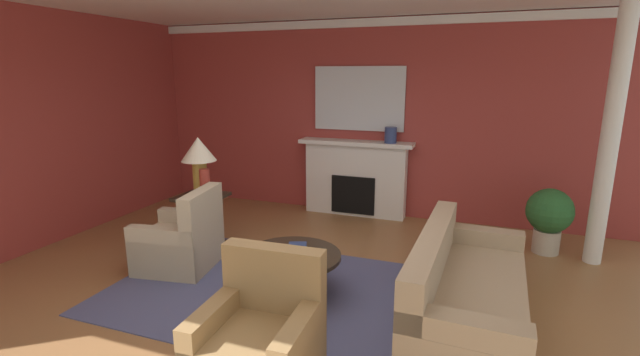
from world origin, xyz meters
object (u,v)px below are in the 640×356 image
(mantel_mirror, at_px, (359,99))
(table_lamp, at_px, (199,155))
(potted_plant, at_px, (549,215))
(fireplace, at_px, (355,180))
(coffee_table, at_px, (292,265))
(sofa, at_px, (464,295))
(vase_mantel_right, at_px, (391,135))
(armchair_near_window, at_px, (182,243))
(vase_on_side_table, at_px, (205,184))
(armchair_facing_fireplace, at_px, (260,343))
(side_table, at_px, (203,217))

(mantel_mirror, relative_size, table_lamp, 1.91)
(mantel_mirror, distance_m, potted_plant, 3.13)
(fireplace, xyz_separation_m, coffee_table, (0.13, -2.83, -0.23))
(coffee_table, bearing_deg, sofa, 0.30)
(fireplace, xyz_separation_m, vase_mantel_right, (0.55, -0.05, 0.75))
(armchair_near_window, bearing_deg, vase_mantel_right, 53.91)
(coffee_table, xyz_separation_m, vase_mantel_right, (0.42, 2.78, 0.98))
(mantel_mirror, height_order, vase_mantel_right, mantel_mirror)
(armchair_near_window, height_order, vase_on_side_table, vase_on_side_table)
(fireplace, height_order, coffee_table, fireplace)
(potted_plant, bearing_deg, table_lamp, -162.47)
(coffee_table, xyz_separation_m, potted_plant, (2.58, 2.14, 0.16))
(armchair_near_window, xyz_separation_m, armchair_facing_fireplace, (1.77, -1.44, 0.00))
(table_lamp, height_order, potted_plant, table_lamp)
(armchair_near_window, relative_size, potted_plant, 1.14)
(fireplace, bearing_deg, armchair_facing_fireplace, -84.03)
(fireplace, xyz_separation_m, table_lamp, (-1.49, -2.01, 0.66))
(mantel_mirror, xyz_separation_m, table_lamp, (-1.49, -2.13, -0.62))
(fireplace, bearing_deg, mantel_mirror, 90.00)
(fireplace, bearing_deg, side_table, -126.47)
(sofa, xyz_separation_m, table_lamp, (-3.29, 0.80, 0.93))
(armchair_near_window, bearing_deg, fireplace, 63.08)
(armchair_near_window, bearing_deg, sofa, -3.08)
(sofa, distance_m, armchair_near_window, 3.15)
(potted_plant, bearing_deg, armchair_near_window, -154.18)
(sofa, relative_size, table_lamp, 2.85)
(armchair_near_window, relative_size, vase_mantel_right, 3.92)
(side_table, xyz_separation_m, table_lamp, (0.00, 0.00, 0.82))
(coffee_table, relative_size, table_lamp, 1.33)
(sofa, xyz_separation_m, armchair_near_window, (-3.14, 0.17, 0.01))
(coffee_table, relative_size, vase_on_side_table, 2.65)
(side_table, xyz_separation_m, vase_mantel_right, (2.04, 1.96, 0.92))
(coffee_table, distance_m, side_table, 1.81)
(coffee_table, bearing_deg, vase_on_side_table, 154.68)
(armchair_facing_fireplace, bearing_deg, potted_plant, 56.18)
(armchair_near_window, bearing_deg, table_lamp, 102.69)
(armchair_facing_fireplace, xyz_separation_m, potted_plant, (2.28, 3.40, 0.19))
(mantel_mirror, distance_m, vase_mantel_right, 0.78)
(fireplace, bearing_deg, vase_on_side_table, -122.10)
(armchair_facing_fireplace, xyz_separation_m, coffee_table, (-0.30, 1.26, 0.03))
(fireplace, relative_size, sofa, 0.84)
(mantel_mirror, bearing_deg, armchair_facing_fireplace, -84.19)
(sofa, height_order, side_table, sofa)
(sofa, xyz_separation_m, armchair_facing_fireplace, (-1.37, -1.27, 0.01))
(table_lamp, distance_m, vase_mantel_right, 2.83)
(side_table, bearing_deg, table_lamp, 90.00)
(sofa, relative_size, vase_on_side_table, 5.66)
(side_table, relative_size, vase_mantel_right, 2.89)
(fireplace, distance_m, sofa, 3.35)
(mantel_mirror, height_order, table_lamp, mantel_mirror)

